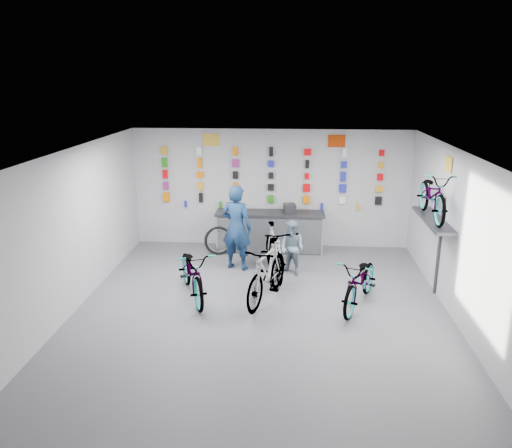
# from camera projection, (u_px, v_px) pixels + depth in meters

# --- Properties ---
(floor) EXTENTS (8.00, 8.00, 0.00)m
(floor) POSITION_uv_depth(u_px,v_px,m) (261.00, 314.00, 9.28)
(floor) COLOR #4D4E52
(floor) RESTS_ON ground
(ceiling) EXTENTS (8.00, 8.00, 0.00)m
(ceiling) POSITION_uv_depth(u_px,v_px,m) (261.00, 153.00, 8.42)
(ceiling) COLOR white
(ceiling) RESTS_ON wall_back
(wall_back) EXTENTS (7.00, 0.00, 7.00)m
(wall_back) POSITION_uv_depth(u_px,v_px,m) (271.00, 189.00, 12.68)
(wall_back) COLOR #BBBBBD
(wall_back) RESTS_ON floor
(wall_front) EXTENTS (7.00, 0.00, 7.00)m
(wall_front) POSITION_uv_depth(u_px,v_px,m) (236.00, 360.00, 5.03)
(wall_front) COLOR #BBBBBD
(wall_front) RESTS_ON floor
(wall_left) EXTENTS (0.00, 8.00, 8.00)m
(wall_left) POSITION_uv_depth(u_px,v_px,m) (70.00, 233.00, 9.10)
(wall_left) COLOR #BBBBBD
(wall_left) RESTS_ON floor
(wall_right) EXTENTS (0.00, 8.00, 8.00)m
(wall_right) POSITION_uv_depth(u_px,v_px,m) (463.00, 242.00, 8.61)
(wall_right) COLOR #BBBBBD
(wall_right) RESTS_ON floor
(counter) EXTENTS (2.70, 0.66, 1.00)m
(counter) POSITION_uv_depth(u_px,v_px,m) (270.00, 232.00, 12.53)
(counter) COLOR black
(counter) RESTS_ON floor
(merch_wall) EXTENTS (5.57, 0.08, 1.57)m
(merch_wall) POSITION_uv_depth(u_px,v_px,m) (269.00, 179.00, 12.53)
(merch_wall) COLOR orange
(merch_wall) RESTS_ON wall_back
(wall_bracket) EXTENTS (0.39, 1.90, 2.00)m
(wall_bracket) POSITION_uv_depth(u_px,v_px,m) (434.00, 224.00, 9.78)
(wall_bracket) COLOR #333338
(wall_bracket) RESTS_ON wall_right
(sign_left) EXTENTS (0.42, 0.02, 0.30)m
(sign_left) POSITION_uv_depth(u_px,v_px,m) (211.00, 140.00, 12.41)
(sign_left) COLOR gold
(sign_left) RESTS_ON wall_back
(sign_right) EXTENTS (0.42, 0.02, 0.30)m
(sign_right) POSITION_uv_depth(u_px,v_px,m) (337.00, 141.00, 12.20)
(sign_right) COLOR #B73306
(sign_right) RESTS_ON wall_back
(sign_side) EXTENTS (0.02, 0.40, 0.30)m
(sign_side) POSITION_uv_depth(u_px,v_px,m) (449.00, 164.00, 9.43)
(sign_side) COLOR gold
(sign_side) RESTS_ON wall_right
(bike_left) EXTENTS (1.40, 2.12, 1.06)m
(bike_left) POSITION_uv_depth(u_px,v_px,m) (193.00, 272.00, 9.85)
(bike_left) COLOR gray
(bike_left) RESTS_ON floor
(bike_center) EXTENTS (1.16, 2.05, 1.19)m
(bike_center) POSITION_uv_depth(u_px,v_px,m) (267.00, 272.00, 9.69)
(bike_center) COLOR gray
(bike_center) RESTS_ON floor
(bike_right) EXTENTS (1.35, 2.02, 1.00)m
(bike_right) POSITION_uv_depth(u_px,v_px,m) (361.00, 281.00, 9.48)
(bike_right) COLOR gray
(bike_right) RESTS_ON floor
(bike_service) EXTENTS (0.94, 1.96, 1.14)m
(bike_service) POSITION_uv_depth(u_px,v_px,m) (274.00, 251.00, 10.93)
(bike_service) COLOR gray
(bike_service) RESTS_ON floor
(bike_wall) EXTENTS (0.63, 1.80, 0.95)m
(bike_wall) POSITION_uv_depth(u_px,v_px,m) (433.00, 195.00, 9.61)
(bike_wall) COLOR gray
(bike_wall) RESTS_ON wall_bracket
(clerk) EXTENTS (0.82, 0.67, 1.96)m
(clerk) POSITION_uv_depth(u_px,v_px,m) (237.00, 228.00, 11.21)
(clerk) COLOR navy
(clerk) RESTS_ON floor
(customer) EXTENTS (0.76, 0.73, 1.23)m
(customer) POSITION_uv_depth(u_px,v_px,m) (292.00, 248.00, 10.97)
(customer) COLOR slate
(customer) RESTS_ON floor
(spare_wheel) EXTENTS (0.73, 0.31, 0.71)m
(spare_wheel) POSITION_uv_depth(u_px,v_px,m) (219.00, 241.00, 12.30)
(spare_wheel) COLOR black
(spare_wheel) RESTS_ON floor
(register) EXTENTS (0.33, 0.35, 0.22)m
(register) POSITION_uv_depth(u_px,v_px,m) (290.00, 208.00, 12.32)
(register) COLOR black
(register) RESTS_ON counter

